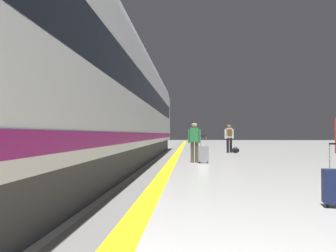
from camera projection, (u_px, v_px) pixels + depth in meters
safety_line_strip at (166, 172)px, 9.43m from camera, size 0.36×80.00×0.01m
tactile_edge_band at (153, 172)px, 9.45m from camera, size 0.70×80.00×0.01m
high_speed_train at (56, 68)px, 7.16m from camera, size 2.94×35.43×4.97m
passenger_mid at (194, 139)px, 12.56m from camera, size 0.49×0.20×1.56m
suitcase_mid at (203, 154)px, 12.34m from camera, size 0.41×0.29×1.02m
passenger_far at (229, 135)px, 19.24m from camera, size 0.53×0.34×1.69m
duffel_bag_far at (235, 150)px, 18.95m from camera, size 0.44×0.26×0.36m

